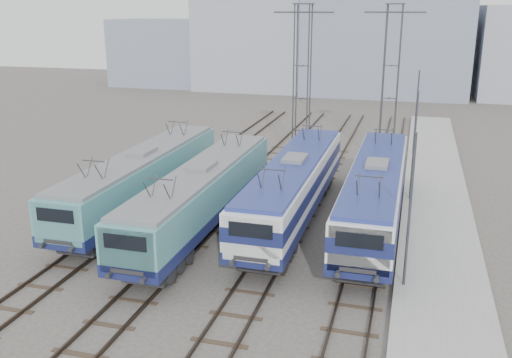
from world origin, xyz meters
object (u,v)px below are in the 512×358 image
Objects in this scene: mast_mid at (414,149)px; locomotive_far_left at (142,177)px; catenary_tower_east at (391,77)px; mast_rear at (416,114)px; mast_front at (409,215)px; locomotive_center_right at (294,184)px; locomotive_center_left at (201,193)px; locomotive_far_right at (375,190)px; catenary_tower_west at (302,77)px.

locomotive_far_left is at bearing -158.86° from mast_mid.
catenary_tower_east is (13.25, 15.94, 4.47)m from locomotive_far_left.
catenary_tower_east is 4.28m from mast_rear.
catenary_tower_east reaches higher than mast_front.
mast_front reaches higher than locomotive_center_right.
mast_mid is 12.00m from mast_rear.
locomotive_center_right is 9.40m from mast_front.
locomotive_center_left is at bearing -116.10° from catenary_tower_east.
mast_mid reaches higher than locomotive_center_right.
catenary_tower_west is at bearing 117.32° from locomotive_far_right.
locomotive_far_left is 2.48× the size of mast_front.
mast_front and mast_mid have the same top height.
locomotive_far_right is (9.00, 2.79, 0.09)m from locomotive_center_left.
catenary_tower_west reaches higher than locomotive_far_left.
catenary_tower_west is 1.71× the size of mast_mid.
locomotive_center_right is at bearing 4.80° from locomotive_far_left.
mast_front is (15.35, -6.06, 1.33)m from locomotive_far_left.
locomotive_center_left is 1.44× the size of catenary_tower_west.
mast_front is at bearing -66.73° from catenary_tower_west.
catenary_tower_east is (-0.25, 15.07, 4.39)m from locomotive_far_right.
catenary_tower_east is (4.25, 15.18, 4.38)m from locomotive_center_right.
locomotive_center_right is 14.07m from catenary_tower_west.
catenary_tower_west reaches higher than locomotive_far_right.
catenary_tower_west is at bearing 137.07° from mast_mid.
catenary_tower_west is at bearing 113.27° from mast_front.
locomotive_center_right is 4.50m from locomotive_far_right.
locomotive_center_left is (4.50, -1.93, -0.01)m from locomotive_far_left.
locomotive_center_right is (9.00, 0.76, 0.09)m from locomotive_far_left.
catenary_tower_west and catenary_tower_east have the same top height.
catenary_tower_west is at bearing 64.16° from locomotive_far_left.
mast_front is at bearing -90.00° from mast_rear.
locomotive_center_left is 2.47× the size of mast_mid.
locomotive_far_right is 15.70m from catenary_tower_east.
locomotive_far_left is 16.51m from mast_mid.
mast_mid reaches higher than locomotive_center_left.
locomotive_center_left is 22.67m from mast_rear.
locomotive_center_left is 5.24m from locomotive_center_right.
locomotive_far_left reaches higher than locomotive_center_left.
catenary_tower_west reaches higher than mast_front.
locomotive_far_right is 2.52× the size of mast_mid.
locomotive_far_right is 17.21m from mast_rear.
mast_front reaches higher than locomotive_center_left.
catenary_tower_west is at bearing 99.69° from locomotive_center_right.
mast_front is at bearing -21.56° from locomotive_far_left.
locomotive_far_left is 1.45× the size of catenary_tower_east.
mast_mid is (0.00, 12.00, 0.00)m from mast_front.
catenary_tower_west reaches higher than mast_rear.
mast_front is (10.85, -4.14, 1.34)m from locomotive_center_left.
locomotive_center_left is 0.98× the size of locomotive_center_right.
catenary_tower_west reaches higher than locomotive_center_left.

